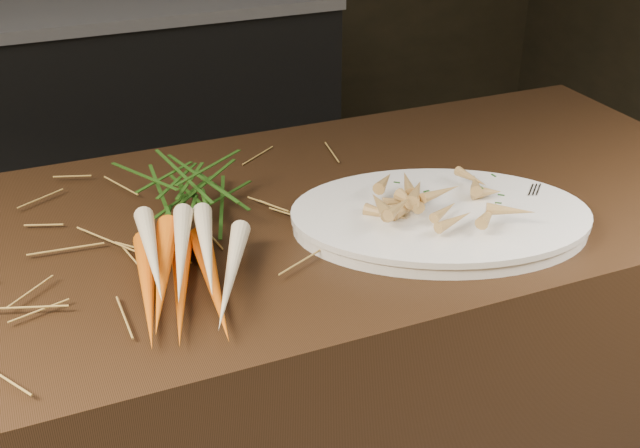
% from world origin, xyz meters
% --- Properties ---
extents(back_counter, '(1.82, 0.62, 0.84)m').
position_xyz_m(back_counter, '(0.30, 2.18, 0.42)').
color(back_counter, black).
rests_on(back_counter, ground).
extents(straw_bedding, '(1.40, 0.60, 0.02)m').
position_xyz_m(straw_bedding, '(0.00, 0.30, 0.91)').
color(straw_bedding, olive).
rests_on(straw_bedding, main_counter).
extents(root_veg_bunch, '(0.25, 0.51, 0.09)m').
position_xyz_m(root_veg_bunch, '(0.20, 0.27, 0.94)').
color(root_veg_bunch, orange).
rests_on(root_veg_bunch, main_counter).
extents(serving_platter, '(0.54, 0.46, 0.02)m').
position_xyz_m(serving_platter, '(0.58, 0.16, 0.91)').
color(serving_platter, white).
rests_on(serving_platter, main_counter).
extents(roasted_veg_heap, '(0.27, 0.24, 0.05)m').
position_xyz_m(roasted_veg_heap, '(0.58, 0.16, 0.95)').
color(roasted_veg_heap, tan).
rests_on(roasted_veg_heap, serving_platter).
extents(serving_fork, '(0.13, 0.13, 0.00)m').
position_xyz_m(serving_fork, '(0.73, 0.08, 0.93)').
color(serving_fork, silver).
rests_on(serving_fork, serving_platter).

